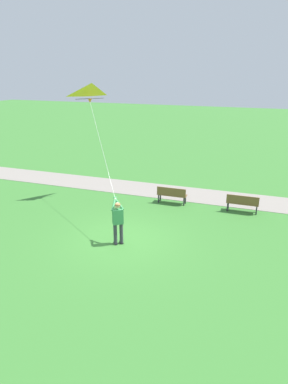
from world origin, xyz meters
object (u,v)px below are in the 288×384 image
at_px(flying_kite, 92,94).
at_px(park_bench_far_walkway, 242,202).
at_px(person_kite_flyer, 118,219).
at_px(park_bench_near_walkway, 172,194).

bearing_deg(flying_kite, park_bench_far_walkway, 96.07).
relative_size(flying_kite, park_bench_far_walkway, 3.24).
distance_m(person_kite_flyer, flying_kite, 7.02).
distance_m(person_kite_flyer, park_bench_far_walkway, 6.58).
xyz_separation_m(flying_kite, park_bench_far_walkway, (-0.80, 7.51, -4.88)).
height_order(flying_kite, park_bench_near_walkway, flying_kite).
bearing_deg(park_bench_far_walkway, person_kite_flyer, -38.58).
xyz_separation_m(person_kite_flyer, park_bench_near_walkway, (-4.98, 0.59, -0.54)).
bearing_deg(park_bench_far_walkway, flying_kite, -83.93).
height_order(person_kite_flyer, park_bench_far_walkway, person_kite_flyer).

